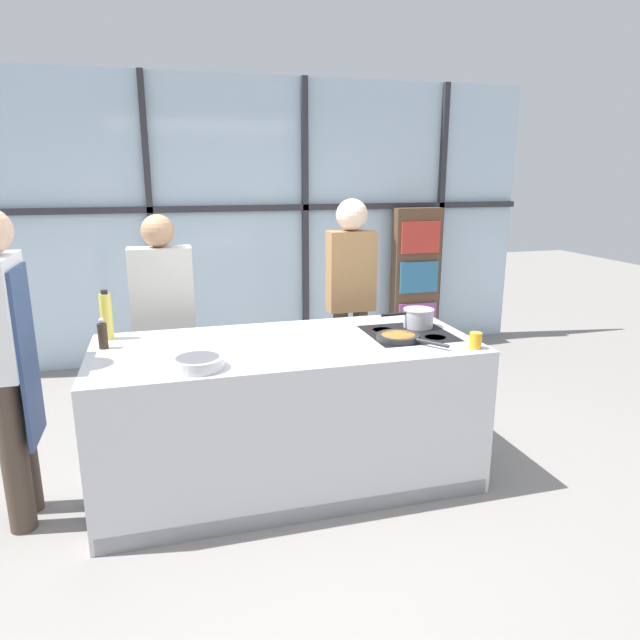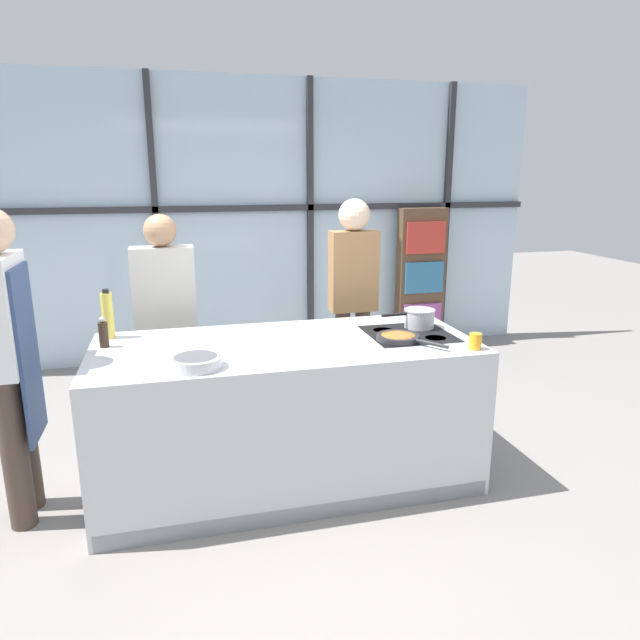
# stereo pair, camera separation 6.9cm
# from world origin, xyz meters

# --- Properties ---
(ground_plane) EXTENTS (18.00, 18.00, 0.00)m
(ground_plane) POSITION_xyz_m (0.00, 0.00, 0.00)
(ground_plane) COLOR gray
(back_window_wall) EXTENTS (6.40, 0.10, 2.80)m
(back_window_wall) POSITION_xyz_m (0.00, 2.63, 1.40)
(back_window_wall) COLOR silver
(back_window_wall) RESTS_ON ground_plane
(bookshelf) EXTENTS (0.52, 0.19, 1.52)m
(bookshelf) POSITION_xyz_m (1.97, 2.45, 0.76)
(bookshelf) COLOR brown
(bookshelf) RESTS_ON ground_plane
(demo_island) EXTENTS (2.26, 1.00, 0.90)m
(demo_island) POSITION_xyz_m (0.00, -0.00, 0.45)
(demo_island) COLOR silver
(demo_island) RESTS_ON ground_plane
(chef) EXTENTS (0.24, 0.43, 1.72)m
(chef) POSITION_xyz_m (-1.50, -0.04, 0.99)
(chef) COLOR #47382D
(chef) RESTS_ON ground_plane
(spectator_far_left) EXTENTS (0.43, 0.23, 1.61)m
(spectator_far_left) POSITION_xyz_m (-0.70, 0.88, 0.91)
(spectator_far_left) COLOR black
(spectator_far_left) RESTS_ON ground_plane
(spectator_center_left) EXTENTS (0.36, 0.24, 1.70)m
(spectator_center_left) POSITION_xyz_m (0.70, 0.88, 1.00)
(spectator_center_left) COLOR #47382D
(spectator_center_left) RESTS_ON ground_plane
(frying_pan) EXTENTS (0.33, 0.42, 0.04)m
(frying_pan) POSITION_xyz_m (0.67, -0.13, 0.92)
(frying_pan) COLOR #232326
(frying_pan) RESTS_ON demo_island
(saucepan) EXTENTS (0.37, 0.20, 0.12)m
(saucepan) POSITION_xyz_m (0.91, 0.12, 0.96)
(saucepan) COLOR silver
(saucepan) RESTS_ON demo_island
(white_plate) EXTENTS (0.24, 0.24, 0.01)m
(white_plate) POSITION_xyz_m (-0.56, -0.07, 0.90)
(white_plate) COLOR white
(white_plate) RESTS_ON demo_island
(mixing_bowl) EXTENTS (0.28, 0.28, 0.06)m
(mixing_bowl) POSITION_xyz_m (-0.54, -0.33, 0.93)
(mixing_bowl) COLOR silver
(mixing_bowl) RESTS_ON demo_island
(oil_bottle) EXTENTS (0.07, 0.07, 0.31)m
(oil_bottle) POSITION_xyz_m (-1.03, 0.37, 1.04)
(oil_bottle) COLOR #E0CC4C
(oil_bottle) RESTS_ON demo_island
(pepper_grinder) EXTENTS (0.05, 0.05, 0.18)m
(pepper_grinder) POSITION_xyz_m (-1.04, 0.18, 0.98)
(pepper_grinder) COLOR #332319
(pepper_grinder) RESTS_ON demo_island
(juice_glass_near) EXTENTS (0.07, 0.07, 0.09)m
(juice_glass_near) POSITION_xyz_m (1.03, -0.40, 0.94)
(juice_glass_near) COLOR orange
(juice_glass_near) RESTS_ON demo_island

